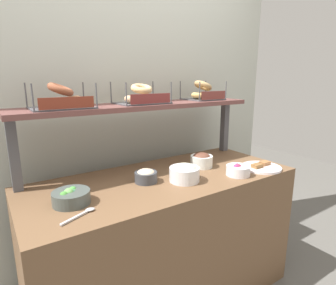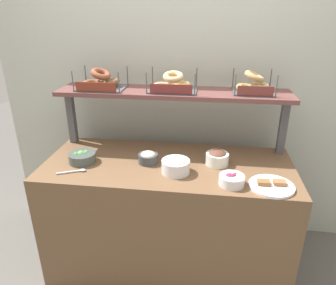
% 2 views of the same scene
% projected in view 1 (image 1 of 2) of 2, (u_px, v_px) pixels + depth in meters
% --- Properties ---
extents(back_wall, '(2.86, 0.06, 2.40)m').
position_uv_depth(back_wall, '(124.00, 111.00, 2.07)').
color(back_wall, '#B3B8AB').
rests_on(back_wall, ground_plane).
extents(deli_counter, '(1.66, 0.70, 0.85)m').
position_uv_depth(deli_counter, '(164.00, 239.00, 1.81)').
color(deli_counter, brown).
rests_on(deli_counter, ground_plane).
extents(shelf_riser_left, '(0.05, 0.05, 0.40)m').
position_uv_depth(shelf_riser_left, '(14.00, 155.00, 1.46)').
color(shelf_riser_left, '#4C4C51').
rests_on(shelf_riser_left, deli_counter).
extents(shelf_riser_right, '(0.05, 0.05, 0.40)m').
position_uv_depth(shelf_riser_right, '(224.00, 127.00, 2.30)').
color(shelf_riser_right, '#4C4C51').
rests_on(shelf_riser_right, deli_counter).
extents(upper_shelf, '(1.62, 0.32, 0.03)m').
position_uv_depth(upper_shelf, '(142.00, 106.00, 1.83)').
color(upper_shelf, brown).
rests_on(upper_shelf, shelf_riser_left).
extents(bowl_veggie_mix, '(0.18, 0.18, 0.08)m').
position_uv_depth(bowl_veggie_mix, '(71.00, 197.00, 1.34)').
color(bowl_veggie_mix, '#464E4B').
rests_on(bowl_veggie_mix, deli_counter).
extents(bowl_scallion_spread, '(0.18, 0.18, 0.11)m').
position_uv_depth(bowl_scallion_spread, '(184.00, 173.00, 1.63)').
color(bowl_scallion_spread, white).
rests_on(bowl_scallion_spread, deli_counter).
extents(bowl_chocolate_spread, '(0.15, 0.15, 0.10)m').
position_uv_depth(bowl_chocolate_spread, '(202.00, 160.00, 1.90)').
color(bowl_chocolate_spread, white).
rests_on(bowl_chocolate_spread, deli_counter).
extents(bowl_tuna_salad, '(0.13, 0.13, 0.08)m').
position_uv_depth(bowl_tuna_salad, '(146.00, 176.00, 1.62)').
color(bowl_tuna_salad, '#3C3F45').
rests_on(bowl_tuna_salad, deli_counter).
extents(bowl_beet_salad, '(0.15, 0.15, 0.07)m').
position_uv_depth(bowl_beet_salad, '(238.00, 170.00, 1.74)').
color(bowl_beet_salad, white).
rests_on(bowl_beet_salad, deli_counter).
extents(serving_plate_white, '(0.26, 0.26, 0.04)m').
position_uv_depth(serving_plate_white, '(261.00, 167.00, 1.87)').
color(serving_plate_white, white).
rests_on(serving_plate_white, deli_counter).
extents(serving_spoon_near_plate, '(0.17, 0.09, 0.01)m').
position_uv_depth(serving_spoon_near_plate, '(83.00, 213.00, 1.24)').
color(serving_spoon_near_plate, '#B7B7BC').
rests_on(serving_spoon_near_plate, deli_counter).
extents(bagel_basket_cinnamon_raisin, '(0.33, 0.24, 0.15)m').
position_uv_depth(bagel_basket_cinnamon_raisin, '(61.00, 100.00, 1.53)').
color(bagel_basket_cinnamon_raisin, '#4C4C51').
rests_on(bagel_basket_cinnamon_raisin, upper_shelf).
extents(bagel_basket_plain, '(0.33, 0.24, 0.14)m').
position_uv_depth(bagel_basket_plain, '(141.00, 97.00, 1.81)').
color(bagel_basket_plain, '#4C4C51').
rests_on(bagel_basket_plain, upper_shelf).
extents(bagel_basket_sesame, '(0.27, 0.24, 0.15)m').
position_uv_depth(bagel_basket_sesame, '(203.00, 93.00, 2.12)').
color(bagel_basket_sesame, '#4C4C51').
rests_on(bagel_basket_sesame, upper_shelf).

